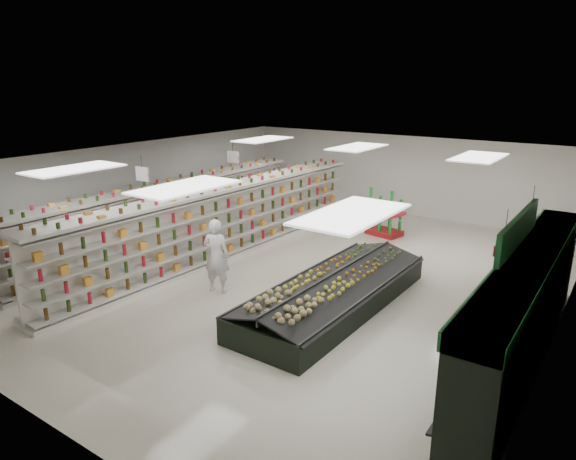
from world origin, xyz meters
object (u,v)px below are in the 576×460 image
Objects in this scene: gondola_left at (171,216)px; gondola_center at (223,225)px; produce_island at (334,291)px; shopper_main at (216,256)px; shopper_background at (285,197)px; soda_endcap at (385,214)px.

gondola_center reaches higher than gondola_left.
gondola_center is at bearing 164.38° from produce_island.
gondola_center is 4.98m from produce_island.
shopper_background is (-3.00, 7.38, -0.21)m from shopper_main.
shopper_main reaches higher than shopper_background.
gondola_left is 5.27m from shopper_background.
produce_island is 8.83m from shopper_background.
shopper_background is at bearing 105.88° from gondola_center.
shopper_background is (-5.99, 6.47, 0.36)m from produce_island.
shopper_main is 7.97m from shopper_background.
gondola_left is at bearing -44.76° from shopper_main.
gondola_center is 2.09× the size of produce_island.
shopper_background is at bearing 177.56° from soda_endcap.
gondola_left is 2.28m from gondola_center.
gondola_center is 5.30m from shopper_background.
produce_island is at bearing -179.27° from shopper_main.
shopper_main is at bearing -29.54° from gondola_left.
gondola_center reaches higher than soda_endcap.
soda_endcap reaches higher than produce_island.
gondola_center is 8.21× the size of soda_endcap.
shopper_main is (-1.48, -7.19, 0.23)m from soda_endcap.
shopper_main is 1.27× the size of shopper_background.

